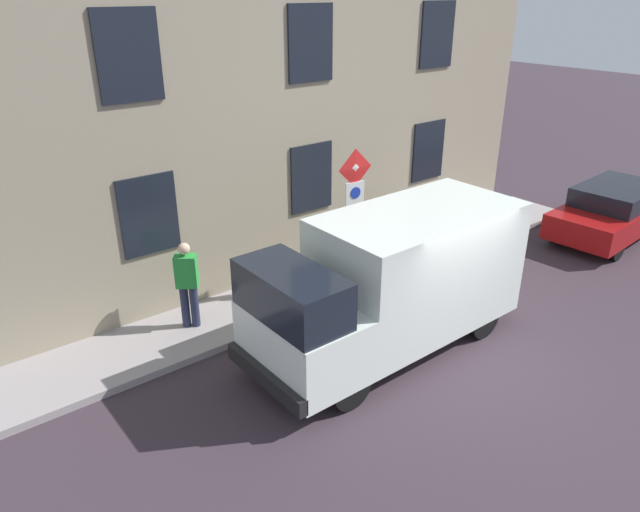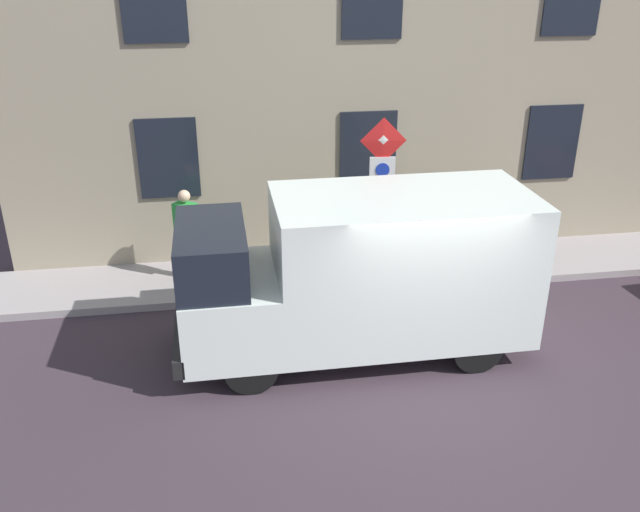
# 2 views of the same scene
# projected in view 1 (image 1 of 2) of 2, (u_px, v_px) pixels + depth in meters

# --- Properties ---
(ground_plane) EXTENTS (80.00, 80.00, 0.00)m
(ground_plane) POSITION_uv_depth(u_px,v_px,m) (459.00, 351.00, 10.76)
(ground_plane) COLOR #3A2E37
(sidewalk_slab) EXTENTS (1.76, 15.73, 0.14)m
(sidewalk_slab) POSITION_uv_depth(u_px,v_px,m) (335.00, 279.00, 13.26)
(sidewalk_slab) COLOR #9F9696
(sidewalk_slab) RESTS_ON ground_plane
(building_facade) EXTENTS (0.75, 13.73, 6.98)m
(building_facade) POSITION_uv_depth(u_px,v_px,m) (301.00, 118.00, 12.71)
(building_facade) COLOR gray
(building_facade) RESTS_ON ground_plane
(sign_post_stacked) EXTENTS (0.17, 0.56, 2.95)m
(sign_post_stacked) POSITION_uv_depth(u_px,v_px,m) (354.00, 201.00, 11.87)
(sign_post_stacked) COLOR #474C47
(sign_post_stacked) RESTS_ON sidewalk_slab
(delivery_van) EXTENTS (2.04, 5.34, 2.50)m
(delivery_van) POSITION_uv_depth(u_px,v_px,m) (393.00, 280.00, 10.42)
(delivery_van) COLOR white
(delivery_van) RESTS_ON ground_plane
(parked_hatchback) EXTENTS (2.04, 4.12, 1.38)m
(parked_hatchback) POSITION_uv_depth(u_px,v_px,m) (613.00, 210.00, 15.43)
(parked_hatchback) COLOR #9D1111
(parked_hatchback) RESTS_ON ground_plane
(bicycle_orange) EXTENTS (0.48, 1.72, 0.89)m
(bicycle_orange) POSITION_uv_depth(u_px,v_px,m) (402.00, 232.00, 14.67)
(bicycle_orange) COLOR black
(bicycle_orange) RESTS_ON sidewalk_slab
(bicycle_black) EXTENTS (0.46, 1.72, 0.89)m
(bicycle_black) POSITION_uv_depth(u_px,v_px,m) (376.00, 240.00, 14.17)
(bicycle_black) COLOR black
(bicycle_black) RESTS_ON sidewalk_slab
(bicycle_green) EXTENTS (0.46, 1.72, 0.89)m
(bicycle_green) POSITION_uv_depth(u_px,v_px,m) (348.00, 249.00, 13.68)
(bicycle_green) COLOR black
(bicycle_green) RESTS_ON sidewalk_slab
(pedestrian) EXTENTS (0.45, 0.48, 1.72)m
(pedestrian) POSITION_uv_depth(u_px,v_px,m) (187.00, 282.00, 10.93)
(pedestrian) COLOR #262B47
(pedestrian) RESTS_ON sidewalk_slab
(litter_bin) EXTENTS (0.44, 0.44, 0.90)m
(litter_bin) POSITION_uv_depth(u_px,v_px,m) (324.00, 276.00, 12.23)
(litter_bin) COLOR #2D5133
(litter_bin) RESTS_ON sidewalk_slab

